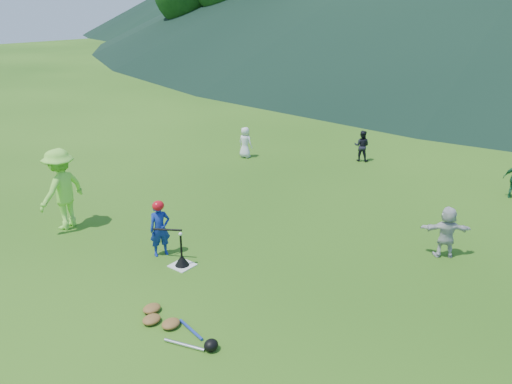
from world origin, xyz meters
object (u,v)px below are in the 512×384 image
at_px(home_plate, 182,265).
at_px(equipment_pile, 170,324).
at_px(batting_tee, 182,260).
at_px(batter_child, 160,229).
at_px(fielder_a, 245,142).
at_px(adult_coach, 62,189).
at_px(fielder_d, 447,232).
at_px(fielder_b, 362,146).

relative_size(home_plate, equipment_pile, 0.25).
relative_size(batting_tee, equipment_pile, 0.38).
bearing_deg(batter_child, equipment_pile, -103.03).
bearing_deg(equipment_pile, home_plate, 130.52).
distance_m(batter_child, fielder_a, 7.45).
height_order(adult_coach, fielder_d, adult_coach).
bearing_deg(equipment_pile, adult_coach, 166.40).
xyz_separation_m(batting_tee, equipment_pile, (1.37, -1.60, -0.06)).
relative_size(adult_coach, equipment_pile, 1.10).
xyz_separation_m(adult_coach, fielder_d, (7.76, 4.20, -0.42)).
distance_m(batter_child, batting_tee, 0.87).
bearing_deg(fielder_a, home_plate, 116.32).
distance_m(adult_coach, fielder_a, 7.24).
xyz_separation_m(fielder_b, equipment_pile, (1.82, -10.55, -0.47)).
bearing_deg(batting_tee, equipment_pile, -49.48).
relative_size(batter_child, adult_coach, 0.62).
relative_size(adult_coach, batting_tee, 2.91).
bearing_deg(equipment_pile, batter_child, 141.22).
height_order(fielder_a, fielder_d, fielder_d).
height_order(home_plate, fielder_b, fielder_b).
bearing_deg(home_plate, fielder_d, 42.60).
height_order(batter_child, fielder_b, batter_child).
xyz_separation_m(fielder_d, batting_tee, (-4.14, -3.81, -0.44)).
height_order(fielder_a, batting_tee, fielder_a).
bearing_deg(batter_child, fielder_a, 50.79).
bearing_deg(adult_coach, fielder_d, 106.06).
xyz_separation_m(batter_child, adult_coach, (-2.90, -0.47, 0.37)).
distance_m(adult_coach, equipment_pile, 5.21).
distance_m(home_plate, batter_child, 0.94).
distance_m(adult_coach, batting_tee, 3.74).
xyz_separation_m(home_plate, batter_child, (-0.72, 0.08, 0.61)).
height_order(home_plate, fielder_d, fielder_d).
height_order(home_plate, batting_tee, batting_tee).
relative_size(fielder_b, batting_tee, 1.58).
distance_m(batter_child, adult_coach, 2.96).
relative_size(fielder_b, equipment_pile, 0.60).
bearing_deg(adult_coach, equipment_pile, 64.03).
xyz_separation_m(home_plate, equipment_pile, (1.37, -1.60, 0.06)).
xyz_separation_m(batter_child, fielder_b, (0.27, 8.87, -0.08)).
xyz_separation_m(fielder_a, fielder_b, (3.42, 2.13, -0.00)).
relative_size(home_plate, batter_child, 0.36).
bearing_deg(fielder_a, equipment_pile, 118.63).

